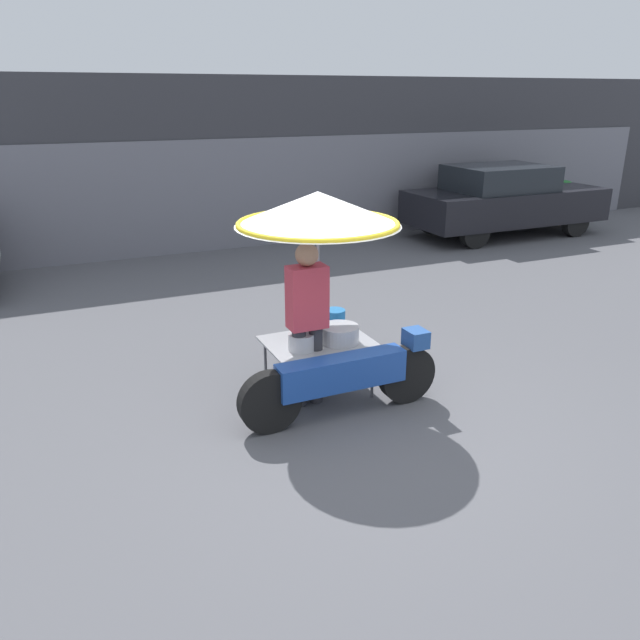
# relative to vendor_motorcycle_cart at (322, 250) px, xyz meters

# --- Properties ---
(ground_plane) EXTENTS (36.00, 36.00, 0.00)m
(ground_plane) POSITION_rel_vendor_motorcycle_cart_xyz_m (0.05, -0.66, -1.57)
(ground_plane) COLOR #56565B
(shopfront_building) EXTENTS (28.00, 2.06, 3.34)m
(shopfront_building) POSITION_rel_vendor_motorcycle_cart_xyz_m (0.05, 7.82, 0.09)
(shopfront_building) COLOR #38383D
(shopfront_building) RESTS_ON ground
(vendor_motorcycle_cart) EXTENTS (2.09, 1.63, 2.13)m
(vendor_motorcycle_cart) POSITION_rel_vendor_motorcycle_cart_xyz_m (0.00, 0.00, 0.00)
(vendor_motorcycle_cart) COLOR black
(vendor_motorcycle_cart) RESTS_ON ground
(vendor_person) EXTENTS (0.38, 0.23, 1.68)m
(vendor_person) POSITION_rel_vendor_motorcycle_cart_xyz_m (-0.21, -0.10, -0.62)
(vendor_person) COLOR #2D2D33
(vendor_person) RESTS_ON ground
(parked_car) EXTENTS (4.41, 1.79, 1.54)m
(parked_car) POSITION_rel_vendor_motorcycle_cart_xyz_m (6.92, 5.51, -0.77)
(parked_car) COLOR black
(parked_car) RESTS_ON ground
(potted_plant) EXTENTS (0.81, 0.81, 1.06)m
(potted_plant) POSITION_rel_vendor_motorcycle_cart_xyz_m (9.06, 5.94, -0.96)
(potted_plant) COLOR brown
(potted_plant) RESTS_ON ground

